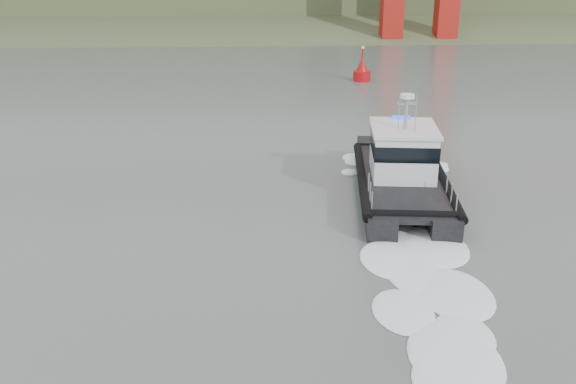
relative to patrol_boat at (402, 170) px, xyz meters
name	(u,v)px	position (x,y,z in m)	size (l,w,h in m)	color
ground	(307,339)	(-6.40, -13.92, -1.51)	(400.00, 400.00, 0.00)	#4A5751
patrol_boat	(402,170)	(0.00, 0.00, 0.00)	(5.84, 12.83, 6.02)	black
nav_buoy	(362,71)	(2.89, 32.56, -0.51)	(1.82, 1.82, 3.78)	#A70B0E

